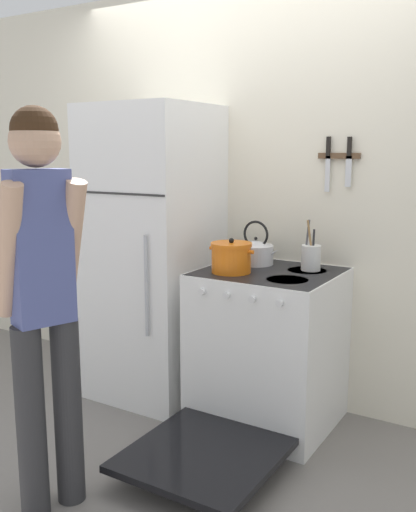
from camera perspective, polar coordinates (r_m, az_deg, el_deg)
ground_plane at (r=3.86m, az=3.98°, el=-13.06°), size 14.00×14.00×0.00m
wall_back at (r=3.58m, az=4.47°, el=6.19°), size 10.00×0.06×2.55m
refrigerator at (r=3.58m, az=-5.53°, el=0.22°), size 0.69×0.70×1.81m
stove_range at (r=3.26m, az=5.72°, el=-9.31°), size 0.74×1.39×0.89m
dutch_oven_pot at (r=3.11m, az=2.35°, el=-0.14°), size 0.27×0.23×0.19m
tea_kettle at (r=3.34m, az=4.81°, el=0.45°), size 0.26×0.21×0.26m
utensil_jar at (r=3.22m, az=10.25°, el=-0.09°), size 0.11×0.11×0.28m
person at (r=2.44m, az=-16.18°, el=-3.30°), size 0.36×0.41×1.72m
wall_knife_strip at (r=3.31m, az=12.94°, el=9.74°), size 0.24×0.03×0.31m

